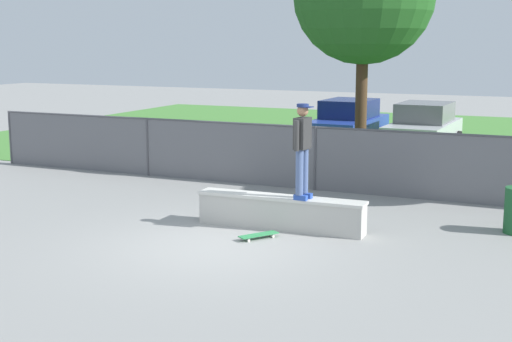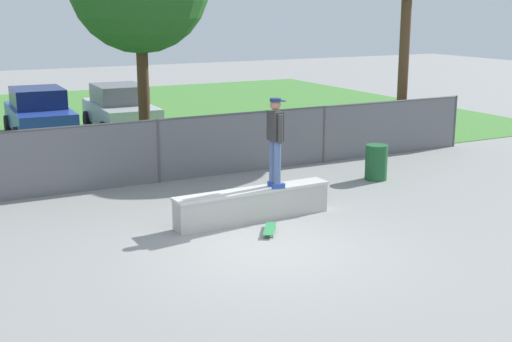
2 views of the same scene
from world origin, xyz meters
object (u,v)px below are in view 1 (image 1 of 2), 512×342
at_px(skateboarder, 302,146).
at_px(car_blue, 348,123).
at_px(skateboard, 259,235).
at_px(car_silver, 423,128).
at_px(concrete_ledge, 281,212).

height_order(skateboarder, car_blue, skateboarder).
distance_m(skateboarder, skateboard, 1.89).
xyz_separation_m(skateboard, car_silver, (0.68, 12.04, 0.77)).
height_order(skateboard, car_silver, car_silver).
bearing_deg(concrete_ledge, skateboard, -95.96).
relative_size(car_blue, car_silver, 1.00).
xyz_separation_m(car_blue, car_silver, (2.70, -0.29, 0.00)).
xyz_separation_m(concrete_ledge, car_blue, (-2.11, 11.46, 0.51)).
relative_size(skateboarder, car_blue, 0.43).
bearing_deg(skateboarder, concrete_ledge, 171.35).
height_order(concrete_ledge, skateboarder, skateboarder).
bearing_deg(skateboard, skateboarder, 54.92).
xyz_separation_m(concrete_ledge, skateboarder, (0.47, -0.07, 1.36)).
bearing_deg(concrete_ledge, skateboarder, -8.65).
relative_size(skateboard, car_silver, 0.18).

